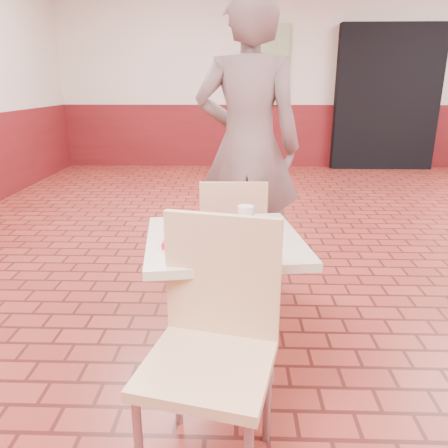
{
  "coord_description": "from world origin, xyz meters",
  "views": [
    {
      "loc": [
        -1.13,
        -2.32,
        1.34
      ],
      "look_at": [
        -1.19,
        -0.53,
        0.76
      ],
      "focal_mm": 35.0,
      "sensor_mm": 36.0,
      "label": 1
    }
  ],
  "objects_px": {
    "ring_donut": "(193,222)",
    "chair_main_front": "(214,334)",
    "main_table": "(224,285)",
    "customer": "(248,147)",
    "serving_tray": "(224,234)",
    "long_john_donut": "(246,230)",
    "chair_main_back": "(233,238)",
    "paper_cup": "(246,216)"
  },
  "relations": [
    {
      "from": "main_table",
      "to": "long_john_donut",
      "type": "bearing_deg",
      "value": -27.59
    },
    {
      "from": "chair_main_back",
      "to": "serving_tray",
      "type": "bearing_deg",
      "value": 85.35
    },
    {
      "from": "ring_donut",
      "to": "chair_main_front",
      "type": "bearing_deg",
      "value": -77.49
    },
    {
      "from": "chair_main_front",
      "to": "ring_donut",
      "type": "height_order",
      "value": "chair_main_front"
    },
    {
      "from": "chair_main_front",
      "to": "ring_donut",
      "type": "relative_size",
      "value": 9.21
    },
    {
      "from": "customer",
      "to": "long_john_donut",
      "type": "distance_m",
      "value": 1.13
    },
    {
      "from": "chair_main_front",
      "to": "ring_donut",
      "type": "xyz_separation_m",
      "value": [
        -0.12,
        0.54,
        0.24
      ]
    },
    {
      "from": "ring_donut",
      "to": "customer",
      "type": "bearing_deg",
      "value": 75.33
    },
    {
      "from": "main_table",
      "to": "customer",
      "type": "relative_size",
      "value": 0.37
    },
    {
      "from": "ring_donut",
      "to": "paper_cup",
      "type": "xyz_separation_m",
      "value": [
        0.23,
        0.0,
        0.03
      ]
    },
    {
      "from": "chair_main_back",
      "to": "paper_cup",
      "type": "xyz_separation_m",
      "value": [
        0.06,
        -0.6,
        0.32
      ]
    },
    {
      "from": "chair_main_back",
      "to": "main_table",
      "type": "bearing_deg",
      "value": 85.35
    },
    {
      "from": "chair_main_front",
      "to": "customer",
      "type": "distance_m",
      "value": 1.6
    },
    {
      "from": "main_table",
      "to": "long_john_donut",
      "type": "xyz_separation_m",
      "value": [
        0.09,
        -0.05,
        0.28
      ]
    },
    {
      "from": "chair_main_back",
      "to": "customer",
      "type": "bearing_deg",
      "value": -104.68
    },
    {
      "from": "main_table",
      "to": "ring_donut",
      "type": "distance_m",
      "value": 0.31
    },
    {
      "from": "main_table",
      "to": "chair_main_back",
      "type": "height_order",
      "value": "chair_main_back"
    },
    {
      "from": "chair_main_front",
      "to": "paper_cup",
      "type": "distance_m",
      "value": 0.61
    },
    {
      "from": "long_john_donut",
      "to": "chair_main_back",
      "type": "bearing_deg",
      "value": 94.96
    },
    {
      "from": "main_table",
      "to": "customer",
      "type": "height_order",
      "value": "customer"
    },
    {
      "from": "chair_main_front",
      "to": "serving_tray",
      "type": "relative_size",
      "value": 1.97
    },
    {
      "from": "main_table",
      "to": "customer",
      "type": "distance_m",
      "value": 1.17
    },
    {
      "from": "serving_tray",
      "to": "paper_cup",
      "type": "relative_size",
      "value": 5.02
    },
    {
      "from": "main_table",
      "to": "paper_cup",
      "type": "xyz_separation_m",
      "value": [
        0.09,
        0.07,
        0.3
      ]
    },
    {
      "from": "chair_main_back",
      "to": "ring_donut",
      "type": "height_order",
      "value": "chair_main_back"
    },
    {
      "from": "main_table",
      "to": "serving_tray",
      "type": "xyz_separation_m",
      "value": [
        0.0,
        -0.0,
        0.24
      ]
    },
    {
      "from": "serving_tray",
      "to": "paper_cup",
      "type": "bearing_deg",
      "value": 36.93
    },
    {
      "from": "main_table",
      "to": "chair_main_back",
      "type": "relative_size",
      "value": 0.86
    },
    {
      "from": "serving_tray",
      "to": "long_john_donut",
      "type": "bearing_deg",
      "value": -27.59
    },
    {
      "from": "serving_tray",
      "to": "chair_main_front",
      "type": "bearing_deg",
      "value": -92.53
    },
    {
      "from": "main_table",
      "to": "paper_cup",
      "type": "height_order",
      "value": "paper_cup"
    },
    {
      "from": "chair_main_back",
      "to": "paper_cup",
      "type": "bearing_deg",
      "value": 93.97
    },
    {
      "from": "main_table",
      "to": "chair_main_back",
      "type": "xyz_separation_m",
      "value": [
        0.03,
        0.67,
        -0.01
      ]
    },
    {
      "from": "paper_cup",
      "to": "long_john_donut",
      "type": "bearing_deg",
      "value": -89.54
    },
    {
      "from": "long_john_donut",
      "to": "chair_main_front",
      "type": "bearing_deg",
      "value": -105.42
    },
    {
      "from": "chair_main_front",
      "to": "long_john_donut",
      "type": "relative_size",
      "value": 5.84
    },
    {
      "from": "serving_tray",
      "to": "chair_main_back",
      "type": "bearing_deg",
      "value": 87.24
    },
    {
      "from": "serving_tray",
      "to": "long_john_donut",
      "type": "xyz_separation_m",
      "value": [
        0.09,
        -0.05,
        0.04
      ]
    },
    {
      "from": "customer",
      "to": "paper_cup",
      "type": "distance_m",
      "value": 1.01
    },
    {
      "from": "main_table",
      "to": "paper_cup",
      "type": "relative_size",
      "value": 7.58
    },
    {
      "from": "customer",
      "to": "long_john_donut",
      "type": "bearing_deg",
      "value": 93.84
    },
    {
      "from": "paper_cup",
      "to": "ring_donut",
      "type": "bearing_deg",
      "value": -178.99
    }
  ]
}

